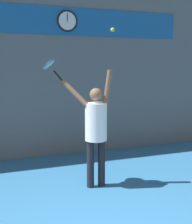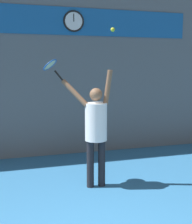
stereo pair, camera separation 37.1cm
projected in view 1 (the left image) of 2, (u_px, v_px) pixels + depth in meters
name	position (u px, v px, depth m)	size (l,w,h in m)	color
back_wall	(32.00, 51.00, 7.18)	(18.00, 0.10, 5.00)	slate
sponsor_banner	(32.00, 19.00, 7.02)	(7.55, 0.02, 0.64)	#195B9E
scoreboard_clock	(67.00, 21.00, 7.30)	(0.50, 0.05, 0.50)	white
tennis_player	(96.00, 126.00, 5.50)	(0.88, 0.53, 2.10)	black
tennis_racket	(50.00, 66.00, 5.47)	(0.41, 0.38, 0.40)	black
tennis_ball	(113.00, 30.00, 5.28)	(0.07, 0.07, 0.07)	#CCDB2D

